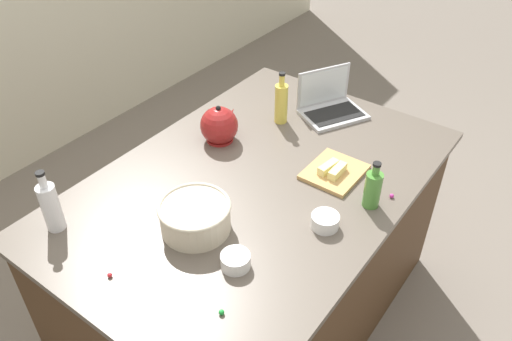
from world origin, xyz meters
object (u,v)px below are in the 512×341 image
Objects in this scene: laptop at (330,105)px; kettle at (219,126)px; bottle_olive at (373,189)px; ramekin_medium at (236,261)px; mixing_bowl_large at (195,216)px; bottle_vinegar at (51,206)px; butter_stick_right at (328,167)px; ramekin_wide at (325,221)px; cutting_board at (334,172)px; bottle_oil at (281,102)px; butter_stick_left at (337,171)px.

laptop is 1.77× the size of kettle.
bottle_olive reaches higher than ramekin_medium.
mixing_bowl_large is at bearing 76.11° from ramekin_medium.
bottle_olive is (-0.53, -0.49, 0.04)m from laptop.
laptop is at bearing -17.09° from bottle_vinegar.
laptop reaches higher than mixing_bowl_large.
laptop reaches higher than ramekin_medium.
butter_stick_right is 0.66m from ramekin_medium.
ramekin_wide is (-0.22, -0.70, -0.05)m from kettle.
ramekin_medium is at bearing 157.28° from ramekin_wide.
cutting_board is at bearing -147.64° from laptop.
bottle_olive is at bearing -22.08° from ramekin_medium.
laptop is 1.40× the size of bottle_oil.
cutting_board is 2.39× the size of ramekin_wide.
bottle_oil is at bearing 62.72° from butter_stick_left.
bottle_vinegar is 1.16m from cutting_board.
bottle_vinegar is 1.00× the size of bottle_oil.
kettle reaches higher than ramekin_medium.
laptop is 0.85m from ramekin_wide.
bottle_oil is at bearing 60.13° from butter_stick_right.
kettle is (-0.53, 0.30, 0.03)m from laptop.
laptop is at bearing 28.68° from ramekin_wide.
butter_stick_left is at bearing -3.48° from ramekin_medium.
laptop is 1.79× the size of bottle_olive.
bottle_vinegar is 1.24m from bottle_olive.
laptop is 3.43× the size of butter_stick_left.
bottle_oil is 2.52× the size of ramekin_medium.
mixing_bowl_large is at bearing 127.75° from ramekin_wide.
kettle is at bearing 150.61° from laptop.
ramekin_medium is 0.39m from ramekin_wide.
cutting_board is at bearing -80.67° from kettle.
laptop is 1.36× the size of mixing_bowl_large.
ramekin_wide is at bearing -156.85° from cutting_board.
butter_stick_right is at bearing 90.94° from butter_stick_left.
ramekin_medium is at bearing -155.11° from bottle_oil.
bottle_oil reaches higher than butter_stick_left.
bottle_olive is 0.81× the size of cutting_board.
kettle is (0.00, 0.79, -0.01)m from bottle_olive.
bottle_vinegar reaches higher than butter_stick_right.
mixing_bowl_large reaches higher than butter_stick_right.
kettle is 1.94× the size of butter_stick_left.
mixing_bowl_large is at bearing 158.56° from butter_stick_right.
kettle is at bearing 43.58° from ramekin_medium.
ramekin_medium is (-0.66, 0.04, -0.01)m from butter_stick_left.
laptop reaches higher than cutting_board.
bottle_oil is (1.14, -0.26, 0.00)m from bottle_vinegar.
butter_stick_right is at bearing -82.24° from kettle.
cutting_board is at bearing 50.88° from butter_stick_left.
cutting_board is (-0.22, -0.43, -0.10)m from bottle_oil.
bottle_oil is 0.78m from ramekin_wide.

